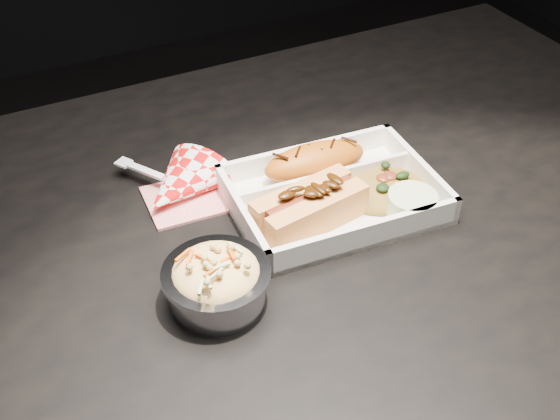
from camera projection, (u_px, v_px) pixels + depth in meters
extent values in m
cube|color=black|center=(316.00, 216.00, 0.89)|extent=(1.20, 0.80, 0.03)
cylinder|color=black|center=(450.00, 183.00, 1.56)|extent=(0.05, 0.05, 0.72)
cube|color=white|center=(333.00, 203.00, 0.88)|extent=(0.26, 0.20, 0.01)
cube|color=white|center=(305.00, 157.00, 0.93)|extent=(0.25, 0.03, 0.04)
cube|color=white|center=(366.00, 237.00, 0.81)|extent=(0.25, 0.03, 0.04)
cube|color=white|center=(242.00, 218.00, 0.83)|extent=(0.02, 0.18, 0.04)
cube|color=white|center=(418.00, 172.00, 0.90)|extent=(0.02, 0.18, 0.04)
cube|color=white|center=(325.00, 184.00, 0.89)|extent=(0.23, 0.02, 0.03)
ellipsoid|color=#B85912|center=(315.00, 161.00, 0.90)|extent=(0.14, 0.07, 0.05)
cube|color=#E8984F|center=(318.00, 216.00, 0.82)|extent=(0.14, 0.04, 0.04)
cube|color=#E8984F|center=(301.00, 201.00, 0.84)|extent=(0.14, 0.04, 0.04)
cylinder|color=maroon|center=(309.00, 202.00, 0.82)|extent=(0.12, 0.04, 0.03)
ellipsoid|color=olive|center=(384.00, 183.00, 0.88)|extent=(0.12, 0.10, 0.03)
cylinder|color=beige|center=(412.00, 205.00, 0.84)|extent=(0.06, 0.06, 0.03)
cylinder|color=silver|center=(217.00, 287.00, 0.74)|extent=(0.10, 0.10, 0.04)
cylinder|color=silver|center=(216.00, 273.00, 0.73)|extent=(0.11, 0.11, 0.01)
ellipsoid|color=beige|center=(216.00, 273.00, 0.73)|extent=(0.09, 0.09, 0.04)
cube|color=red|center=(190.00, 198.00, 0.89)|extent=(0.12, 0.10, 0.00)
cone|color=red|center=(179.00, 186.00, 0.88)|extent=(0.15, 0.14, 0.10)
cube|color=white|center=(145.00, 171.00, 0.90)|extent=(0.04, 0.06, 0.00)
cube|color=white|center=(124.00, 163.00, 0.92)|extent=(0.02, 0.02, 0.00)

